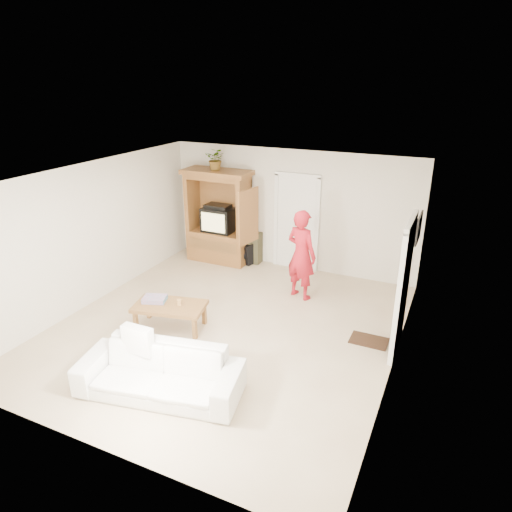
% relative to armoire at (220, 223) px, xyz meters
% --- Properties ---
extents(floor, '(6.00, 6.00, 0.00)m').
position_rel_armoire_xyz_m(floor, '(1.58, -2.66, -0.91)').
color(floor, tan).
rests_on(floor, ground).
extents(ceiling, '(6.00, 6.00, 0.00)m').
position_rel_armoire_xyz_m(ceiling, '(1.58, -2.66, 1.69)').
color(ceiling, white).
rests_on(ceiling, floor).
extents(wall_back, '(5.50, 0.00, 5.50)m').
position_rel_armoire_xyz_m(wall_back, '(1.58, 0.34, 0.39)').
color(wall_back, silver).
rests_on(wall_back, floor).
extents(wall_front, '(5.50, 0.00, 5.50)m').
position_rel_armoire_xyz_m(wall_front, '(1.58, -5.66, 0.39)').
color(wall_front, silver).
rests_on(wall_front, floor).
extents(wall_left, '(0.00, 6.00, 6.00)m').
position_rel_armoire_xyz_m(wall_left, '(-1.17, -2.66, 0.39)').
color(wall_left, silver).
rests_on(wall_left, floor).
extents(wall_right, '(0.00, 6.00, 6.00)m').
position_rel_armoire_xyz_m(wall_right, '(4.33, -2.66, 0.39)').
color(wall_right, silver).
rests_on(wall_right, floor).
extents(armoire, '(1.82, 1.14, 2.10)m').
position_rel_armoire_xyz_m(armoire, '(0.00, 0.00, 0.00)').
color(armoire, brown).
rests_on(armoire, floor).
extents(door_back, '(0.85, 0.05, 2.04)m').
position_rel_armoire_xyz_m(door_back, '(1.73, 0.31, 0.11)').
color(door_back, white).
rests_on(door_back, floor).
extents(doorway_right, '(0.05, 0.90, 2.04)m').
position_rel_armoire_xyz_m(doorway_right, '(4.30, -2.06, 0.11)').
color(doorway_right, black).
rests_on(doorway_right, floor).
extents(framed_picture, '(0.03, 0.60, 0.48)m').
position_rel_armoire_xyz_m(framed_picture, '(4.31, -0.76, 0.69)').
color(framed_picture, black).
rests_on(framed_picture, wall_right).
extents(doormat, '(0.60, 0.40, 0.02)m').
position_rel_armoire_xyz_m(doormat, '(3.88, -2.06, -0.90)').
color(doormat, '#382316').
rests_on(doormat, floor).
extents(plant, '(0.47, 0.42, 0.47)m').
position_rel_armoire_xyz_m(plant, '(-0.02, -0.03, 1.43)').
color(plant, '#4C7238').
rests_on(plant, armoire).
extents(man, '(0.74, 0.60, 1.74)m').
position_rel_armoire_xyz_m(man, '(2.31, -1.01, -0.04)').
color(man, '#AA1623').
rests_on(man, floor).
extents(sofa, '(2.32, 1.26, 0.64)m').
position_rel_armoire_xyz_m(sofa, '(1.58, -4.53, -0.59)').
color(sofa, white).
rests_on(sofa, floor).
extents(coffee_table, '(1.29, 0.89, 0.44)m').
position_rel_armoire_xyz_m(coffee_table, '(0.72, -3.05, -0.53)').
color(coffee_table, brown).
rests_on(coffee_table, floor).
extents(towel, '(0.45, 0.39, 0.08)m').
position_rel_armoire_xyz_m(towel, '(0.42, -3.05, -0.43)').
color(towel, '#D64765').
rests_on(towel, coffee_table).
extents(candle, '(0.08, 0.08, 0.10)m').
position_rel_armoire_xyz_m(candle, '(0.88, -2.99, -0.42)').
color(candle, tan).
rests_on(candle, coffee_table).
extents(backpack_black, '(0.44, 0.35, 0.48)m').
position_rel_armoire_xyz_m(backpack_black, '(0.62, 0.05, -0.67)').
color(backpack_black, black).
rests_on(backpack_black, floor).
extents(backpack_olive, '(0.38, 0.28, 0.71)m').
position_rel_armoire_xyz_m(backpack_olive, '(0.74, 0.19, -0.55)').
color(backpack_olive, '#47442B').
rests_on(backpack_olive, floor).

